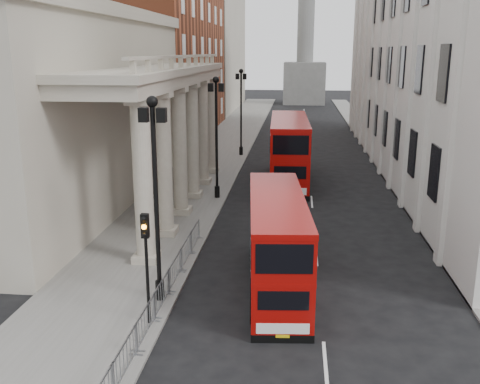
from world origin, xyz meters
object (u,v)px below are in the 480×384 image
at_px(traffic_light, 146,249).
at_px(bus_far, 289,149).
at_px(monument_column, 306,19).
at_px(lamp_post_south, 156,187).
at_px(pedestrian_a, 145,204).
at_px(pedestrian_c, 180,174).
at_px(pedestrian_b, 150,197).
at_px(lamp_post_north, 241,106).
at_px(bus_near, 277,241).
at_px(lamp_post_mid, 216,129).

bearing_deg(traffic_light, bus_far, 78.66).
xyz_separation_m(monument_column, lamp_post_south, (-6.60, -88.00, -11.07)).
distance_m(bus_far, pedestrian_a, 14.00).
height_order(monument_column, bus_far, monument_column).
relative_size(monument_column, pedestrian_c, 29.04).
xyz_separation_m(lamp_post_south, pedestrian_b, (-3.76, 12.25, -3.89)).
bearing_deg(lamp_post_north, bus_far, -64.75).
xyz_separation_m(pedestrian_b, pedestrian_c, (0.53, 6.56, 0.03)).
distance_m(lamp_post_south, traffic_light, 2.71).
height_order(bus_near, pedestrian_c, bus_near).
bearing_deg(pedestrian_a, lamp_post_north, 67.33).
xyz_separation_m(lamp_post_north, pedestrian_b, (-3.76, -19.75, -3.89)).
bearing_deg(lamp_post_north, lamp_post_south, -90.00).
bearing_deg(bus_near, lamp_post_mid, 103.37).
bearing_deg(pedestrian_b, lamp_post_north, -91.67).
height_order(lamp_post_mid, pedestrian_b, lamp_post_mid).
xyz_separation_m(lamp_post_north, pedestrian_a, (-3.68, -21.29, -3.87)).
distance_m(bus_far, pedestrian_b, 12.89).
relative_size(monument_column, traffic_light, 12.60).
relative_size(lamp_post_north, pedestrian_c, 4.46).
relative_size(monument_column, lamp_post_mid, 6.51).
distance_m(monument_column, pedestrian_b, 77.90).
bearing_deg(traffic_light, lamp_post_south, 92.84).
distance_m(pedestrian_a, pedestrian_c, 8.12).
height_order(bus_far, pedestrian_a, bus_far).
xyz_separation_m(lamp_post_north, bus_near, (4.72, -30.07, -2.78)).
xyz_separation_m(lamp_post_south, pedestrian_c, (-3.23, 18.82, -3.86)).
height_order(lamp_post_north, pedestrian_c, lamp_post_north).
distance_m(monument_column, lamp_post_mid, 73.14).
bearing_deg(pedestrian_a, monument_column, 69.56).
xyz_separation_m(lamp_post_mid, pedestrian_a, (-3.68, -5.29, -3.87)).
bearing_deg(lamp_post_mid, bus_near, -71.46).
bearing_deg(bus_near, lamp_post_north, 93.75).
relative_size(lamp_post_south, lamp_post_north, 1.00).
bearing_deg(pedestrian_b, bus_far, -123.27).
distance_m(lamp_post_mid, traffic_light, 18.11).
distance_m(lamp_post_north, traffic_light, 34.07).
xyz_separation_m(lamp_post_south, bus_far, (4.86, 21.70, -2.29)).
bearing_deg(bus_near, pedestrian_b, 124.26).
xyz_separation_m(monument_column, pedestrian_c, (-9.83, -69.18, -14.93)).
xyz_separation_m(bus_far, pedestrian_b, (-8.62, -9.45, -1.60)).
relative_size(bus_near, pedestrian_c, 5.16).
distance_m(lamp_post_mid, bus_far, 7.83).
bearing_deg(bus_near, traffic_light, -144.61).
bearing_deg(lamp_post_north, traffic_light, -89.83).
distance_m(monument_column, bus_near, 87.19).
relative_size(traffic_light, pedestrian_b, 2.39).
relative_size(monument_column, lamp_post_south, 6.51).
xyz_separation_m(bus_near, pedestrian_a, (-8.40, 8.78, -1.10)).
height_order(lamp_post_mid, pedestrian_a, lamp_post_mid).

